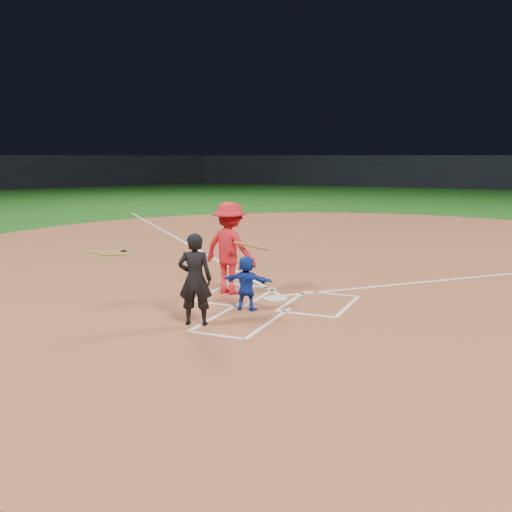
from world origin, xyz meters
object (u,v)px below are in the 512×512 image
at_px(home_plate, 276,298).
at_px(catcher, 246,283).
at_px(on_deck_circle, 111,253).
at_px(batter_at_plate, 230,248).
at_px(umpire, 195,279).

relative_size(home_plate, catcher, 0.54).
distance_m(on_deck_circle, catcher, 8.12).
xyz_separation_m(on_deck_circle, batter_at_plate, (5.85, -3.25, 1.02)).
distance_m(catcher, umpire, 1.40).
bearing_deg(batter_at_plate, on_deck_circle, 150.90).
bearing_deg(batter_at_plate, umpire, -78.42).
xyz_separation_m(on_deck_circle, catcher, (6.79, -4.42, 0.55)).
distance_m(home_plate, umpire, 2.60).
height_order(catcher, umpire, umpire).
distance_m(on_deck_circle, umpire, 8.59).
bearing_deg(on_deck_circle, umpire, -41.99).
relative_size(on_deck_circle, catcher, 1.53).
relative_size(on_deck_circle, batter_at_plate, 0.83).
bearing_deg(catcher, batter_at_plate, -56.04).
relative_size(catcher, batter_at_plate, 0.54).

